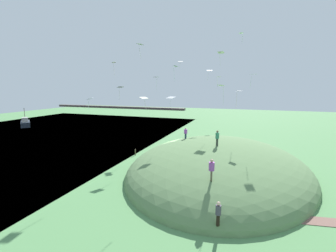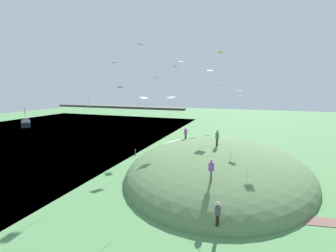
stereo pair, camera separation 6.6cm
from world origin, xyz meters
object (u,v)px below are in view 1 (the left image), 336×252
object	(u,v)px
kite_1	(114,63)
kite_12	(90,99)
mooring_post	(135,152)
kite_4	(175,68)
kite_13	(120,88)
kite_10	(171,98)
kite_2	(156,78)
kite_6	(241,34)
kite_11	(221,53)
kite_9	(238,93)
kite_14	(221,87)
kite_3	(180,62)
kite_8	(140,45)
kite_15	(144,98)
kite_7	(209,71)
person_walking_path	(218,211)
person_on_hilltop	(217,136)
person_near_shore	(212,167)
boat_on_lake	(25,123)
kite_0	(253,75)
person_with_child	(186,132)
kite_5	(219,77)

from	to	relation	value
kite_1	kite_12	size ratio (longest dim) A/B	1.49
mooring_post	kite_4	bearing A→B (deg)	-29.16
mooring_post	kite_13	bearing A→B (deg)	143.38
kite_13	mooring_post	bearing A→B (deg)	-36.62
kite_13	kite_10	bearing A→B (deg)	-17.08
kite_2	kite_6	xyz separation A→B (m)	(13.70, -7.34, 4.48)
kite_11	kite_13	world-z (taller)	kite_11
kite_9	kite_4	bearing A→B (deg)	-142.42
kite_14	kite_3	bearing A→B (deg)	116.07
kite_12	mooring_post	xyz separation A→B (m)	(3.05, 5.71, -7.99)
kite_8	kite_15	xyz separation A→B (m)	(1.24, -1.67, -7.28)
kite_7	mooring_post	xyz separation A→B (m)	(-8.04, -14.92, -12.46)
kite_4	kite_7	distance (m)	19.11
person_walking_path	kite_11	distance (m)	28.85
kite_3	kite_4	bearing A→B (deg)	-74.93
kite_9	kite_11	xyz separation A→B (m)	(-3.51, 9.55, 6.25)
kite_4	kite_15	bearing A→B (deg)	148.95
person_on_hilltop	mooring_post	xyz separation A→B (m)	(-12.17, 2.88, -3.87)
person_near_shore	mooring_post	distance (m)	17.21
kite_9	kite_13	size ratio (longest dim) A/B	1.04
kite_1	mooring_post	world-z (taller)	kite_1
kite_9	person_on_hilltop	bearing A→B (deg)	-116.68
boat_on_lake	kite_6	bearing A→B (deg)	24.80
kite_4	kite_7	world-z (taller)	kite_7
boat_on_lake	kite_12	world-z (taller)	kite_12
person_on_hilltop	kite_0	xyz separation A→B (m)	(3.50, 4.22, 7.00)
person_walking_path	kite_14	xyz separation A→B (m)	(-1.15, 9.04, 8.10)
kite_6	kite_9	distance (m)	6.87
kite_4	kite_11	world-z (taller)	kite_11
person_on_hilltop	person_with_child	bearing A→B (deg)	156.20
kite_1	kite_7	world-z (taller)	kite_1
person_with_child	kite_12	size ratio (longest dim) A/B	1.09
person_near_shore	kite_12	bearing A→B (deg)	58.43
person_walking_path	kite_0	size ratio (longest dim) A/B	1.05
kite_13	person_on_hilltop	bearing A→B (deg)	-19.82
kite_11	kite_8	bearing A→B (deg)	-135.63
kite_7	kite_15	xyz separation A→B (m)	(-6.10, -15.76, -4.49)
kite_5	mooring_post	bearing A→B (deg)	-119.79
kite_8	mooring_post	size ratio (longest dim) A/B	2.19
kite_5	kite_15	xyz separation A→B (m)	(-7.64, -17.58, -3.41)
person_on_hilltop	person_with_child	distance (m)	6.92
kite_1	kite_13	bearing A→B (deg)	-19.98
person_on_hilltop	kite_11	xyz separation A→B (m)	(-1.58, 13.39, 11.10)
person_with_child	person_on_hilltop	bearing A→B (deg)	-112.82
person_near_shore	kite_15	size ratio (longest dim) A/B	1.08
person_with_child	kite_1	size ratio (longest dim) A/B	0.73
boat_on_lake	person_with_child	size ratio (longest dim) A/B	3.87
kite_1	kite_15	distance (m)	9.85
boat_on_lake	kite_5	xyz separation A→B (m)	(48.36, 3.32, 11.03)
kite_4	person_with_child	bearing A→B (deg)	93.02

